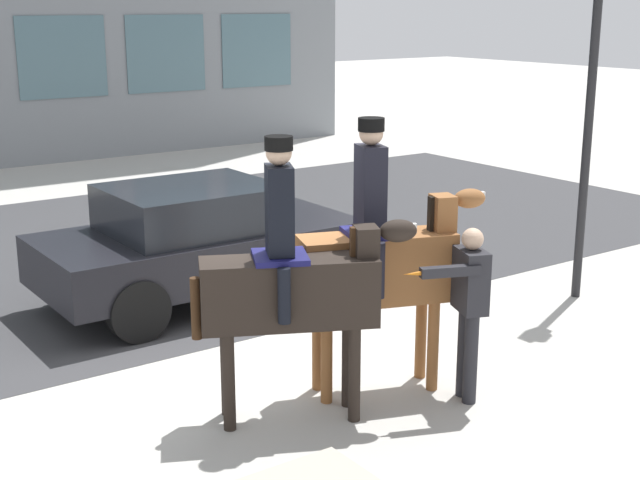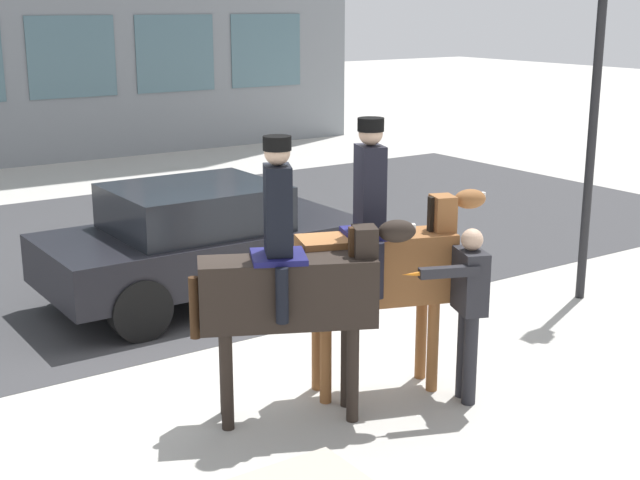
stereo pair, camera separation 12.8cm
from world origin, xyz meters
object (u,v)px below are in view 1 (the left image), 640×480
pedestrian_bystander (469,301)px  street_car_near_lane (197,241)px  mounted_horse_lead (293,283)px  traffic_light (594,61)px  mounted_horse_companion (380,259)px

pedestrian_bystander → street_car_near_lane: bearing=-58.3°
mounted_horse_lead → traffic_light: 5.17m
mounted_horse_lead → street_car_near_lane: bearing=102.3°
pedestrian_bystander → street_car_near_lane: 4.08m
street_car_near_lane → traffic_light: 5.25m
pedestrian_bystander → mounted_horse_companion: bearing=-29.9°
pedestrian_bystander → street_car_near_lane: pedestrian_bystander is taller
mounted_horse_companion → pedestrian_bystander: mounted_horse_companion is taller
mounted_horse_lead → traffic_light: traffic_light is taller
mounted_horse_companion → traffic_light: traffic_light is taller
street_car_near_lane → traffic_light: size_ratio=0.88×
mounted_horse_lead → mounted_horse_companion: size_ratio=0.97×
mounted_horse_lead → street_car_near_lane: mounted_horse_lead is taller
mounted_horse_lead → mounted_horse_companion: 1.00m
mounted_horse_lead → pedestrian_bystander: 1.66m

